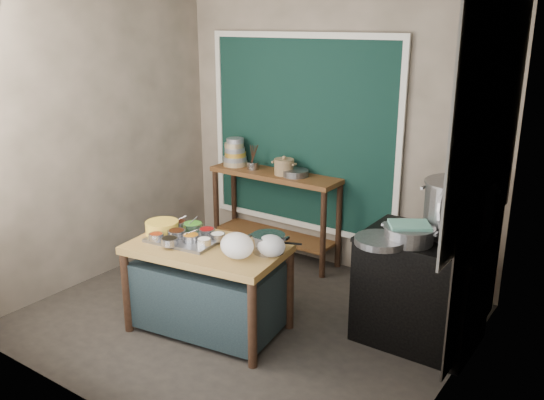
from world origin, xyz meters
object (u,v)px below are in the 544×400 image
Objects in this scene: prep_table at (208,288)px; back_counter at (275,215)px; stove_block at (420,291)px; steamer at (409,234)px; utensil_cup at (253,165)px; ceramic_crock at (284,168)px; yellow_basin at (162,228)px; saucepan at (268,243)px; condiment_tray at (186,239)px; stock_pot at (458,209)px.

prep_table is 0.86× the size of back_counter.
stove_block is 2.29× the size of steamer.
back_counter is 1.61× the size of stove_block.
utensil_cup reaches higher than steamer.
utensil_cup reaches higher than prep_table.
back_counter reaches higher than prep_table.
prep_table is at bearing -154.60° from steamer.
yellow_basin is at bearing -96.82° from ceramic_crock.
utensil_cup reaches higher than saucepan.
condiment_tray is (0.21, -1.59, 0.29)m from back_counter.
yellow_basin is (-0.27, 0.00, 0.04)m from condiment_tray.
stove_block is 2.00m from ceramic_crock.
stove_block is at bearing 23.59° from yellow_basin.
condiment_tray is at bearing -82.65° from back_counter.
prep_table is at bearing 179.08° from saucepan.
stove_block is 4.20× the size of ceramic_crock.
steamer is (1.90, 0.68, 0.14)m from yellow_basin.
back_counter is 2.10m from steamer.
yellow_basin is (-0.49, -0.01, 0.43)m from prep_table.
stove_block is at bearing 26.91° from condiment_tray.
saucepan is 0.48× the size of stock_pot.
condiment_tray is (-0.22, -0.01, 0.39)m from prep_table.
stove_block is at bearing -21.77° from ceramic_crock.
utensil_cup is 0.63× the size of ceramic_crock.
saucepan is (0.97, 0.18, 0.02)m from yellow_basin.
stove_block is 2.35m from utensil_cup.
yellow_basin reaches higher than stove_block.
utensil_cup is at bearing 157.09° from steamer.
steamer is at bearing -27.37° from ceramic_crock.
back_counter reaches higher than saucepan.
condiment_tray is at bearing -73.23° from utensil_cup.
yellow_basin is 2.02m from steamer.
yellow_basin reaches higher than prep_table.
utensil_cup is at bearing 106.77° from condiment_tray.
steamer is at bearing -124.45° from stock_pot.
stove_block is 0.72m from stock_pot.
prep_table is 4.49× the size of yellow_basin.
prep_table is at bearing 2.71° from condiment_tray.
saucepan is (-1.00, -0.67, 0.40)m from stove_block.
stock_pot is at bearing 43.97° from stove_block.
back_counter is 6.77× the size of ceramic_crock.
saucepan is at bearing -152.08° from steamer.
saucepan is 1.48m from stock_pot.
stove_block is at bearing -21.02° from back_counter.
stock_pot is (1.18, 0.85, 0.27)m from saucepan.
back_counter is 1.71m from saucepan.
steamer is (-0.24, -0.35, -0.15)m from stock_pot.
saucepan is (0.70, 0.19, 0.06)m from condiment_tray.
stove_block is at bearing -18.19° from utensil_cup.
stock_pot is (1.96, -0.53, 0.07)m from ceramic_crock.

